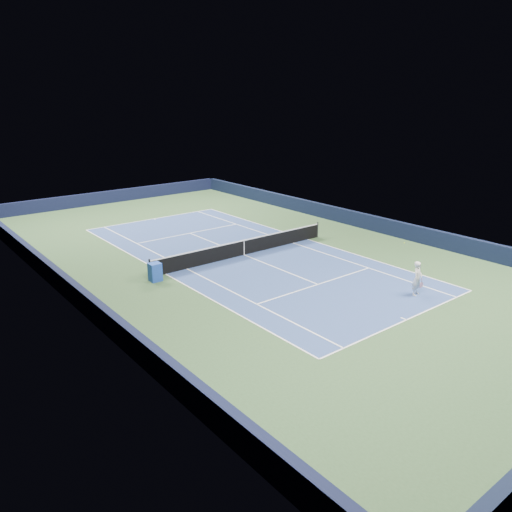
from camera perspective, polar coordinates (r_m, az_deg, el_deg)
ground at (r=30.90m, az=-1.37°, el=0.12°), size 40.00×40.00×0.00m
wall_far at (r=47.60m, az=-16.10°, el=6.55°), size 22.00×0.35×1.10m
wall_right at (r=38.02m, az=11.74°, el=4.07°), size 0.35×40.00×1.10m
wall_left at (r=26.03m, az=-20.74°, el=-3.36°), size 0.35×40.00×1.10m
court_surface at (r=30.90m, az=-1.37°, el=0.13°), size 10.97×23.77×0.01m
baseline_far at (r=40.65m, az=-11.61°, el=4.20°), size 10.97×0.08×0.00m
baseline_near at (r=23.23m, az=16.83°, el=-7.00°), size 10.97×0.08×0.00m
sideline_doubles_right at (r=34.34m, az=5.93°, el=1.91°), size 0.08×23.77×0.00m
sideline_doubles_left at (r=28.11m, az=-10.31°, el=-2.03°), size 0.08×23.77×0.00m
sideline_singles_right at (r=33.43m, az=4.25°, el=1.50°), size 0.08×23.77×0.00m
sideline_singles_left at (r=28.73m, az=-7.92°, el=-1.45°), size 0.08×23.77×0.00m
service_line_far at (r=35.99m, az=-7.57°, el=2.61°), size 8.23×0.08×0.00m
service_line_near at (r=26.38m, az=7.09°, el=-3.24°), size 8.23×0.08×0.00m
center_service_line at (r=30.90m, az=-1.37°, el=0.14°), size 0.08×12.80×0.00m
center_mark_far at (r=40.52m, az=-11.51°, el=4.16°), size 0.08×0.30×0.00m
center_mark_near at (r=23.30m, az=16.53°, el=-6.88°), size 0.08×0.30×0.00m
tennis_net at (r=30.75m, az=-1.38°, el=1.02°), size 12.90×0.10×1.07m
sponsor_cube at (r=27.06m, az=-11.45°, el=-1.81°), size 0.61×0.56×1.00m
tennis_player at (r=25.83m, az=17.96°, el=-2.46°), size 0.83×1.31×2.48m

